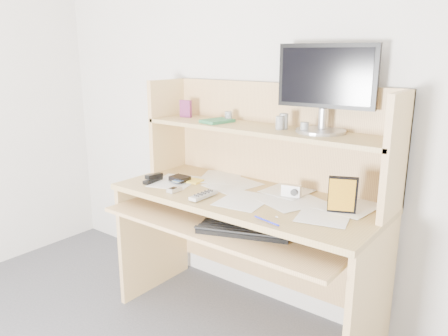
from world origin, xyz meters
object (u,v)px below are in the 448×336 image
Objects in this scene: keyboard at (244,230)px; game_case at (343,195)px; desk at (254,201)px; monitor at (325,86)px; tv_remote at (204,195)px.

game_case reaches higher than keyboard.
game_case is at bearing -6.27° from desk.
game_case is 0.37× the size of monitor.
game_case is at bearing -47.95° from monitor.
desk is 7.85× the size of game_case.
monitor is (0.31, 0.13, 0.61)m from desk.
tv_remote is 0.80m from monitor.
monitor is at bearing 112.67° from game_case.
desk is 8.16× the size of tv_remote.
keyboard is at bearing -63.59° from desk.
desk reaches higher than game_case.
game_case reaches higher than tv_remote.
desk is 2.90× the size of monitor.
tv_remote is (-0.28, 0.04, 0.10)m from keyboard.
game_case is at bearing 11.64° from keyboard.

